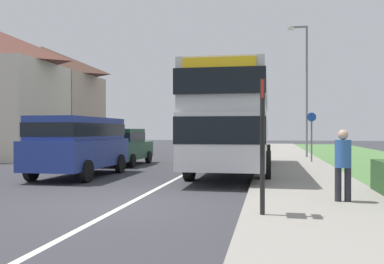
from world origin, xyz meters
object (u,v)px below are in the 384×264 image
Objects in this scene: street_lamp_mid at (305,83)px; pedestrian_at_stop at (343,162)px; double_decker_bus at (234,118)px; cycle_route_sign at (312,135)px; parked_car_dark_green at (123,145)px; parked_van_blue at (80,141)px; bus_stop_sign at (262,137)px.

pedestrian_at_stop is at bearing -91.64° from street_lamp_mid.
double_decker_bus is 5.93m from cycle_route_sign.
double_decker_bus is 6.16m from parked_car_dark_green.
parked_car_dark_green is 9.15m from cycle_route_sign.
double_decker_bus is 2.13× the size of parked_van_blue.
double_decker_bus reaches higher than parked_van_blue.
double_decker_bus is at bearing 112.50° from pedestrian_at_stop.
street_lamp_mid is (-0.03, 3.55, 2.93)m from cycle_route_sign.
bus_stop_sign is at bearing -82.06° from double_decker_bus.
bus_stop_sign is (6.70, -11.33, 0.60)m from parked_car_dark_green.
parked_car_dark_green is 11.10m from street_lamp_mid.
cycle_route_sign is (2.16, 13.58, -0.11)m from bus_stop_sign.
bus_stop_sign reaches higher than parked_car_dark_green.
street_lamp_mid reaches higher than pedestrian_at_stop.
parked_car_dark_green is at bearing 154.92° from double_decker_bus.
double_decker_bus reaches higher than pedestrian_at_stop.
double_decker_bus is 7.70m from pedestrian_at_stop.
bus_stop_sign is at bearing -43.81° from parked_van_blue.
street_lamp_mid is at bearing 82.91° from bus_stop_sign.
bus_stop_sign is (-1.69, -1.74, 0.56)m from pedestrian_at_stop.
parked_car_dark_green is (-0.18, 5.08, -0.32)m from parked_van_blue.
street_lamp_mid is (2.13, 17.13, 2.82)m from bus_stop_sign.
bus_stop_sign is 17.49m from street_lamp_mid.
parked_van_blue is 1.18× the size of parked_car_dark_green.
bus_stop_sign is 13.76m from cycle_route_sign.
parked_car_dark_green is 2.50× the size of pedestrian_at_stop.
street_lamp_mid is (3.35, 8.36, 2.22)m from double_decker_bus.
parked_van_blue is at bearing -139.84° from cycle_route_sign.
cycle_route_sign reaches higher than pedestrian_at_stop.
pedestrian_at_stop is 0.22× the size of street_lamp_mid.
bus_stop_sign is (1.22, -8.77, -0.60)m from double_decker_bus.
parked_van_blue is 1.90× the size of bus_stop_sign.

